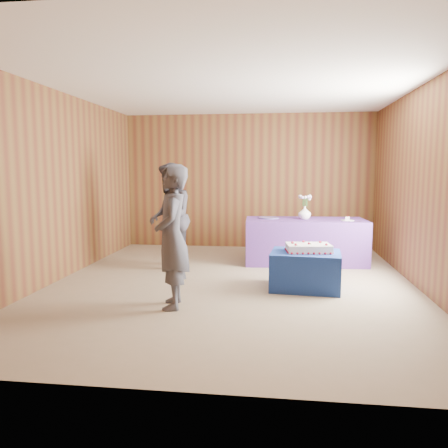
% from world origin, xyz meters
% --- Properties ---
extents(ground, '(6.00, 6.00, 0.00)m').
position_xyz_m(ground, '(0.00, 0.00, 0.00)').
color(ground, gray).
rests_on(ground, ground).
extents(room_shell, '(5.04, 6.04, 2.72)m').
position_xyz_m(room_shell, '(0.00, 0.00, 1.80)').
color(room_shell, brown).
rests_on(room_shell, ground).
extents(cake_table, '(0.96, 0.78, 0.50)m').
position_xyz_m(cake_table, '(1.00, -0.10, 0.25)').
color(cake_table, navy).
rests_on(cake_table, ground).
extents(serving_table, '(2.05, 1.01, 0.75)m').
position_xyz_m(serving_table, '(1.09, 1.58, 0.38)').
color(serving_table, '#603086').
rests_on(serving_table, ground).
extents(sheet_cake, '(0.64, 0.48, 0.14)m').
position_xyz_m(sheet_cake, '(1.03, -0.09, 0.55)').
color(sheet_cake, white).
rests_on(sheet_cake, cake_table).
extents(vase, '(0.27, 0.27, 0.22)m').
position_xyz_m(vase, '(1.07, 1.59, 0.86)').
color(vase, white).
rests_on(vase, serving_table).
extents(flower_spray, '(0.23, 0.23, 0.17)m').
position_xyz_m(flower_spray, '(1.07, 1.59, 1.12)').
color(flower_spray, '#2A6428').
rests_on(flower_spray, vase).
extents(platter, '(0.39, 0.39, 0.02)m').
position_xyz_m(platter, '(0.46, 1.62, 0.76)').
color(platter, '#594993').
rests_on(platter, serving_table).
extents(plate, '(0.25, 0.25, 0.01)m').
position_xyz_m(plate, '(1.76, 1.45, 0.76)').
color(plate, white).
rests_on(plate, serving_table).
extents(cake_slice, '(0.07, 0.07, 0.07)m').
position_xyz_m(cake_slice, '(1.76, 1.45, 0.79)').
color(cake_slice, white).
rests_on(cake_slice, plate).
extents(knife, '(0.26, 0.07, 0.00)m').
position_xyz_m(knife, '(1.83, 1.34, 0.75)').
color(knife, '#B0B0B4').
rests_on(knife, serving_table).
extents(guest_left, '(0.51, 0.67, 1.64)m').
position_xyz_m(guest_left, '(-0.57, -1.09, 0.82)').
color(guest_left, '#3B3B46').
rests_on(guest_left, ground).
extents(guest_right, '(0.85, 0.97, 1.69)m').
position_xyz_m(guest_right, '(-1.07, 0.79, 0.85)').
color(guest_right, '#32313B').
rests_on(guest_right, ground).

